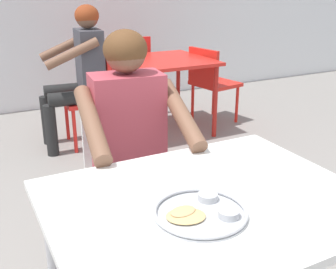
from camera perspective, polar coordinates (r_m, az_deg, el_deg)
The scene contains 9 objects.
table_foreground at distance 1.45m, azimuth 5.43°, elevation -11.45°, with size 1.06×0.84×0.74m.
thali_tray at distance 1.31m, azimuth 4.52°, elevation -10.54°, with size 0.30×0.30×0.03m.
chair_foreground at distance 2.24m, azimuth -6.37°, elevation -4.38°, with size 0.44×0.46×0.86m.
diner_foreground at distance 1.96m, azimuth -4.85°, elevation -0.65°, with size 0.54×0.58×1.22m.
table_background_red at distance 4.00m, azimuth -0.92°, elevation 9.18°, with size 0.89×0.86×0.73m.
chair_red_left at distance 3.80m, azimuth -10.18°, elevation 5.99°, with size 0.42×0.46×0.87m.
chair_red_right at distance 4.34m, azimuth 5.88°, elevation 7.60°, with size 0.47×0.50×0.79m.
chair_red_far at distance 4.61m, azimuth -5.22°, elevation 8.84°, with size 0.51×0.48×0.88m.
patron_background at distance 3.72m, azimuth -12.09°, elevation 9.37°, with size 0.58×0.53×1.24m.
Camera 1 is at (-0.66, -0.95, 1.42)m, focal length 44.07 mm.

